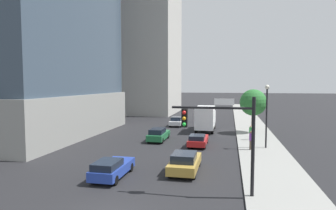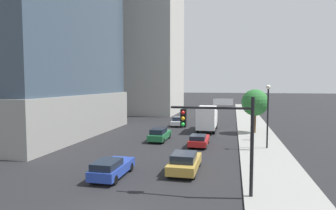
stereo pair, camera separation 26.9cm
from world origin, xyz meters
The scene contains 13 objects.
sidewalk centered at (8.70, 20.00, 0.07)m, with size 4.52×120.00×0.15m, color gray.
construction_building centered at (-12.36, 50.05, 17.40)m, with size 14.59×16.65×40.22m.
traffic_light_pole centered at (5.14, 4.19, 3.91)m, with size 4.70×0.48×5.59m.
street_lamp centered at (9.10, 17.30, 4.18)m, with size 0.44×0.44×6.21m.
street_tree centered at (8.52, 26.47, 4.03)m, with size 3.42×3.42×5.61m.
car_red centered at (2.38, 17.39, 0.64)m, with size 1.80×4.48×1.29m.
car_blue centered at (-2.31, 5.91, 0.69)m, with size 1.77×4.35×1.36m.
car_green centered at (-2.31, 19.24, 0.73)m, with size 1.74×4.54×1.47m.
car_white centered at (-2.31, 31.13, 0.72)m, with size 1.79×4.18×1.44m.
car_gold centered at (2.38, 8.33, 0.73)m, with size 1.95×4.67×1.49m.
box_truck centered at (2.38, 27.04, 1.87)m, with size 2.37×7.01×3.41m.
pedestrian_green_shirt centered at (7.90, 21.23, 0.98)m, with size 0.34×0.34×1.63m.
pedestrian_purple_shirt centered at (7.59, 16.13, 1.08)m, with size 0.34×0.34×1.81m.
Camera 1 is at (5.52, -12.41, 6.45)m, focal length 31.12 mm.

